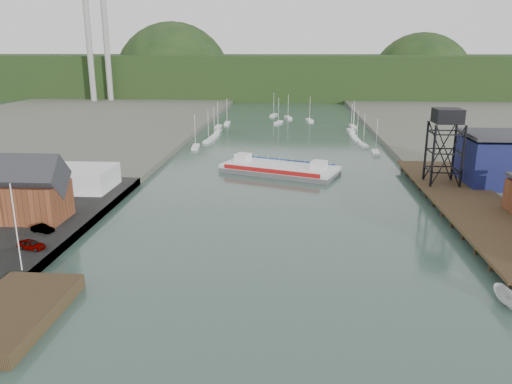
# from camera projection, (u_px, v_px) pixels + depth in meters

# --- Properties ---
(ground) EXTENTS (600.00, 600.00, 0.00)m
(ground) POSITION_uv_depth(u_px,v_px,m) (263.00, 331.00, 55.26)
(ground) COLOR #2D4740
(ground) RESTS_ON ground
(west_quay) EXTENTS (16.00, 80.00, 1.60)m
(west_quay) POSITION_uv_depth(u_px,v_px,m) (13.00, 246.00, 77.03)
(west_quay) COLOR slate
(west_quay) RESTS_ON ground
(west_stage) EXTENTS (10.00, 18.00, 1.80)m
(west_stage) POSITION_uv_depth(u_px,v_px,m) (11.00, 314.00, 57.05)
(west_stage) COLOR black
(west_stage) RESTS_ON ground
(east_pier) EXTENTS (14.00, 70.00, 2.45)m
(east_pier) POSITION_uv_depth(u_px,v_px,m) (470.00, 202.00, 95.25)
(east_pier) COLOR black
(east_pier) RESTS_ON ground
(harbor_building) EXTENTS (12.20, 8.20, 8.90)m
(harbor_building) POSITION_uv_depth(u_px,v_px,m) (29.00, 195.00, 85.29)
(harbor_building) COLOR #552C18
(harbor_building) RESTS_ON west_quay
(white_shed) EXTENTS (18.00, 12.00, 4.50)m
(white_shed) POSITION_uv_depth(u_px,v_px,m) (70.00, 178.00, 105.21)
(white_shed) COLOR silver
(white_shed) RESTS_ON west_quay
(flagpole) EXTENTS (0.16, 0.16, 12.00)m
(flagpole) POSITION_uv_depth(u_px,v_px,m) (16.00, 228.00, 65.07)
(flagpole) COLOR silver
(flagpole) RESTS_ON west_quay
(lift_tower) EXTENTS (6.50, 6.50, 16.00)m
(lift_tower) POSITION_uv_depth(u_px,v_px,m) (447.00, 121.00, 104.04)
(lift_tower) COLOR black
(lift_tower) RESTS_ON east_pier
(blue_shed) EXTENTS (20.50, 14.50, 11.30)m
(blue_shed) POSITION_uv_depth(u_px,v_px,m) (512.00, 160.00, 107.28)
(blue_shed) COLOR #0E143E
(blue_shed) RESTS_ON east_land
(marina_sailboats) EXTENTS (57.71, 92.65, 0.90)m
(marina_sailboats) POSITION_uv_depth(u_px,v_px,m) (285.00, 131.00, 187.85)
(marina_sailboats) COLOR silver
(marina_sailboats) RESTS_ON ground
(smokestacks) EXTENTS (11.20, 8.20, 60.00)m
(smokestacks) POSITION_uv_depth(u_px,v_px,m) (98.00, 49.00, 277.25)
(smokestacks) COLOR gray
(smokestacks) RESTS_ON ground
(distant_hills) EXTENTS (500.00, 120.00, 80.00)m
(distant_hills) POSITION_uv_depth(u_px,v_px,m) (284.00, 79.00, 341.47)
(distant_hills) COLOR black
(distant_hills) RESTS_ON ground
(chain_ferry) EXTENTS (30.73, 20.95, 4.11)m
(chain_ferry) POSITION_uv_depth(u_px,v_px,m) (280.00, 169.00, 124.88)
(chain_ferry) COLOR #525255
(chain_ferry) RESTS_ON ground
(motorboat) EXTENTS (2.25, 5.33, 2.02)m
(motorboat) POSITION_uv_depth(u_px,v_px,m) (507.00, 298.00, 60.51)
(motorboat) COLOR silver
(motorboat) RESTS_ON ground
(car_west_a) EXTENTS (4.55, 2.66, 1.45)m
(car_west_a) POSITION_uv_depth(u_px,v_px,m) (31.00, 244.00, 73.54)
(car_west_a) COLOR #999999
(car_west_a) RESTS_ON west_quay
(car_west_b) EXTENTS (4.05, 2.33, 1.26)m
(car_west_b) POSITION_uv_depth(u_px,v_px,m) (42.00, 229.00, 80.26)
(car_west_b) COLOR #999999
(car_west_b) RESTS_ON west_quay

